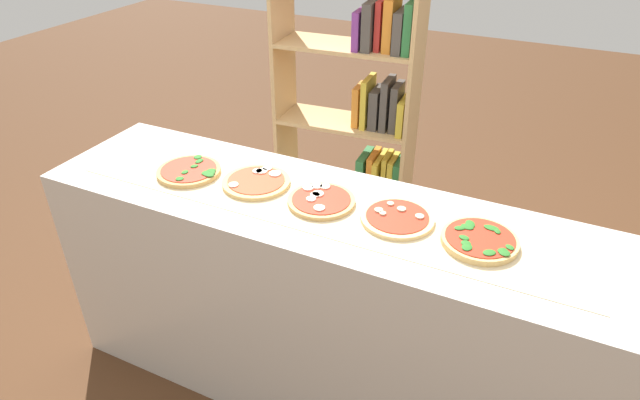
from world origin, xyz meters
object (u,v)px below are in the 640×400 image
(pizza_spinach_0, at_px, (189,171))
(pizza_mushroom_3, at_px, (397,218))
(pizza_mozzarella_1, at_px, (256,182))
(pizza_spinach_4, at_px, (480,240))
(pizza_mozzarella_2, at_px, (321,200))
(bookshelf, at_px, (363,128))

(pizza_spinach_0, bearing_deg, pizza_mushroom_3, 2.79)
(pizza_mozzarella_1, height_order, pizza_mushroom_3, same)
(pizza_mozzarella_1, relative_size, pizza_spinach_4, 1.05)
(pizza_mozzarella_2, height_order, pizza_mushroom_3, same)
(pizza_mozzarella_1, bearing_deg, pizza_spinach_4, -1.27)
(pizza_mozzarella_1, xyz_separation_m, pizza_mozzarella_2, (0.28, -0.02, 0.00))
(pizza_spinach_0, distance_m, pizza_mozzarella_2, 0.55)
(pizza_spinach_0, bearing_deg, pizza_mozzarella_1, 9.13)
(pizza_mozzarella_1, relative_size, bookshelf, 0.16)
(pizza_spinach_0, relative_size, pizza_mozzarella_2, 1.02)
(pizza_mushroom_3, bearing_deg, pizza_spinach_4, -3.00)
(pizza_mozzarella_1, height_order, pizza_mozzarella_2, same)
(pizza_mushroom_3, xyz_separation_m, pizza_spinach_4, (0.28, -0.01, 0.00))
(pizza_mozzarella_2, distance_m, pizza_mushroom_3, 0.28)
(pizza_mozzarella_1, distance_m, pizza_mozzarella_2, 0.28)
(pizza_spinach_4, distance_m, bookshelf, 1.24)
(bookshelf, bearing_deg, pizza_spinach_4, -51.30)
(pizza_mozzarella_2, bearing_deg, pizza_spinach_0, -177.08)
(pizza_mozzarella_2, relative_size, pizza_mushroom_3, 0.96)
(pizza_spinach_0, distance_m, pizza_mushroom_3, 0.83)
(pizza_mozzarella_2, bearing_deg, pizza_mozzarella_1, 176.65)
(pizza_spinach_0, xyz_separation_m, pizza_mozzarella_1, (0.28, 0.04, -0.00))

